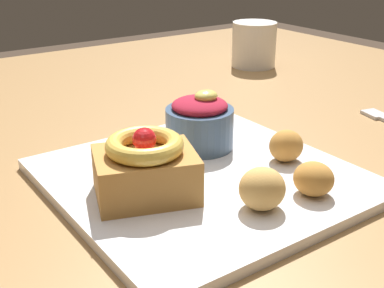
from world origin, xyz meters
TOP-DOWN VIEW (x-y plane):
  - dining_table at (0.00, 0.00)m, footprint 1.48×1.05m
  - front_plate at (-0.01, -0.21)m, footprint 0.31×0.31m
  - cake_slice at (-0.09, -0.22)m, footprint 0.12×0.10m
  - berry_ramekin at (0.03, -0.15)m, footprint 0.08×0.08m
  - fritter_front at (0.09, -0.24)m, footprint 0.04×0.04m
  - fritter_middle at (0.05, -0.31)m, footprint 0.04×0.04m
  - fritter_back at (-0.01, -0.30)m, footprint 0.05×0.04m
  - coffee_mug at (0.38, 0.15)m, footprint 0.09×0.09m

SIDE VIEW (x-z plane):
  - dining_table at x=0.00m, z-range 0.28..1.01m
  - front_plate at x=-0.01m, z-range 0.73..0.74m
  - fritter_middle at x=0.05m, z-range 0.74..0.78m
  - fritter_front at x=0.09m, z-range 0.74..0.78m
  - fritter_back at x=-0.01m, z-range 0.74..0.78m
  - cake_slice at x=-0.09m, z-range 0.74..0.81m
  - berry_ramekin at x=0.03m, z-range 0.74..0.81m
  - coffee_mug at x=0.38m, z-range 0.73..0.82m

